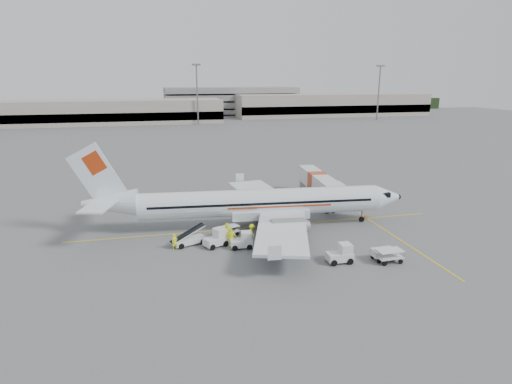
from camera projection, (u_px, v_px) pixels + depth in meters
ground at (260, 227)px, 51.17m from camera, size 360.00×360.00×0.00m
stripe_lead at (260, 227)px, 51.17m from camera, size 44.00×0.20×0.01m
stripe_cross at (401, 241)px, 46.79m from camera, size 0.20×20.00×0.01m
terminal_west at (77, 112)px, 163.18m from camera, size 110.00×22.00×9.00m
terminal_east at (330, 105)px, 201.82m from camera, size 90.00×26.00×10.00m
parking_garage at (230, 100)px, 205.30m from camera, size 62.00×24.00×14.00m
treeline at (176, 107)px, 214.82m from camera, size 300.00×3.00×6.00m
mast_center at (197, 95)px, 160.32m from camera, size 3.20×1.20×22.00m
mast_east at (379, 93)px, 177.14m from camera, size 3.20×1.20×22.00m
aircraft at (261, 185)px, 49.94m from camera, size 39.97×32.67×10.31m
jet_bridge at (317, 187)px, 61.31m from camera, size 4.06×16.13×4.19m
belt_loader at (189, 233)px, 45.45m from camera, size 4.96×3.26×2.51m
tug_fore at (340, 253)px, 41.08m from camera, size 2.45×1.43×1.88m
tug_mid at (241, 240)px, 44.61m from camera, size 2.35×1.45×1.75m
tug_aft at (215, 238)px, 45.03m from camera, size 2.78×2.29×1.87m
cart_loaded_a at (272, 242)px, 44.77m from camera, size 2.44×1.64×1.19m
cart_loaded_b at (229, 231)px, 48.23m from camera, size 2.48×2.02×1.13m
cart_empty_a at (383, 254)px, 41.72m from camera, size 2.28×1.41×1.16m
cart_empty_b at (389, 256)px, 41.19m from camera, size 2.50×1.52×1.28m
cone_nose at (365, 217)px, 53.87m from camera, size 0.35×0.35×0.57m
cone_port at (266, 197)px, 62.85m from camera, size 0.40×0.40×0.65m
cone_stbd at (342, 260)px, 41.28m from camera, size 0.32×0.32×0.53m
crew_a at (175, 242)px, 44.27m from camera, size 0.68×0.53×1.65m
crew_b at (227, 231)px, 47.12m from camera, size 1.11×1.08×1.80m
crew_c at (252, 232)px, 46.87m from camera, size 0.76×1.21×1.79m
crew_d at (231, 238)px, 45.07m from camera, size 1.15×0.53×1.92m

